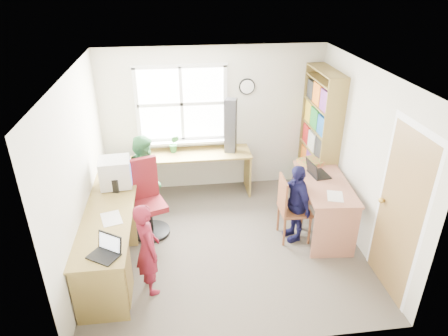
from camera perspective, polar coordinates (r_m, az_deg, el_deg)
The scene contains 19 objects.
room at distance 5.13m, azimuth 0.34°, elevation 0.90°, with size 3.64×3.44×2.44m.
l_desk at distance 5.21m, azimuth -13.84°, elevation -9.33°, with size 2.38×2.95×0.75m.
right_desk at distance 5.83m, azimuth 14.01°, elevation -3.74°, with size 0.74×1.41×0.79m.
bookshelf at distance 6.57m, azimuth 13.41°, elevation 4.13°, with size 0.30×1.02×2.10m.
swivel_chair at distance 5.77m, azimuth -10.83°, elevation -4.83°, with size 0.66×0.66×1.11m.
wooden_chair at distance 5.58m, azimuth 9.40°, elevation -5.40°, with size 0.42×0.42×0.96m.
crt_monitor at distance 5.62m, azimuth -15.24°, elevation -0.65°, with size 0.44×0.40×0.41m.
laptop_left at distance 4.46m, azimuth -16.48°, elevation -11.23°, with size 0.40×0.38×0.21m.
laptop_right at distance 5.84m, azimuth 13.03°, elevation -0.56°, with size 0.31×0.36×0.22m.
speaker_a at distance 5.54m, azimuth -15.21°, elevation -2.39°, with size 0.12×0.12×0.19m.
speaker_b at distance 5.92m, azimuth -14.78°, elevation -0.32°, with size 0.10×0.10×0.19m.
cd_tower at distance 6.38m, azimuth 0.95°, elevation 6.03°, with size 0.22×0.21×0.88m.
game_box at distance 6.17m, azimuth 12.24°, elevation 0.84°, with size 0.39×0.39×0.06m.
paper_a at distance 5.03m, azimuth -15.79°, elevation -6.95°, with size 0.30×0.37×0.00m.
paper_b at distance 5.40m, azimuth 15.59°, elevation -3.90°, with size 0.28×0.33×0.00m.
potted_plant at distance 6.51m, azimuth -7.14°, elevation 3.46°, with size 0.16×0.13×0.30m, color #2C6F38.
person_red at distance 4.73m, azimuth -10.86°, elevation -11.26°, with size 0.43×0.28×1.17m, color maroon.
person_green at distance 6.01m, azimuth -10.98°, elevation -1.40°, with size 0.65×0.51×1.34m, color #2F773D.
person_navy at distance 5.57m, azimuth 10.22°, elevation -4.91°, with size 0.67×0.28×1.14m, color #14143F.
Camera 1 is at (-0.60, -4.47, 3.48)m, focal length 32.00 mm.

